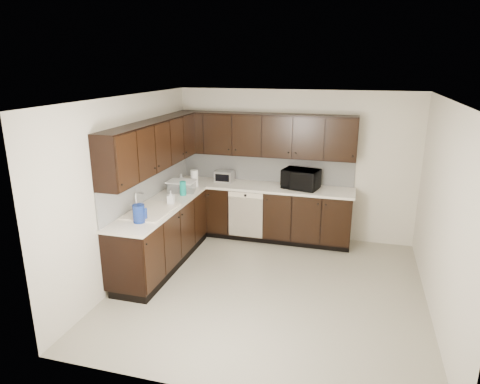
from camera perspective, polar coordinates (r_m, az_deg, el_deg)
name	(u,v)px	position (r m, az deg, el deg)	size (l,w,h in m)	color
floor	(269,289)	(5.90, 3.88, -12.74)	(4.00, 4.00, 0.00)	#9C9681
ceiling	(273,99)	(5.15, 4.44, 12.26)	(4.00, 4.00, 0.00)	white
wall_back	(295,165)	(7.29, 7.30, 3.56)	(4.00, 0.02, 2.50)	beige
wall_left	(129,188)	(6.09, -14.63, 0.48)	(0.02, 4.00, 2.50)	beige
wall_right	(443,215)	(5.39, 25.47, -2.74)	(0.02, 4.00, 2.50)	beige
wall_front	(222,272)	(3.60, -2.38, -10.57)	(4.00, 0.02, 2.50)	beige
lower_cabinets	(222,224)	(6.92, -2.35, -4.29)	(3.00, 2.80, 0.90)	black
countertop	(222,194)	(6.76, -2.43, -0.29)	(3.03, 2.83, 0.04)	silver
backsplash	(213,174)	(6.94, -3.57, 2.40)	(3.00, 2.80, 0.48)	beige
upper_cabinets	(217,140)	(6.68, -3.04, 7.00)	(3.00, 2.80, 0.70)	black
dishwasher	(246,212)	(7.07, 0.75, -2.69)	(0.58, 0.04, 0.78)	beige
sink	(151,216)	(6.04, -11.81, -3.14)	(0.54, 0.82, 0.42)	beige
microwave	(301,179)	(7.02, 8.10, 1.72)	(0.57, 0.39, 0.32)	black
soap_bottle_a	(171,198)	(6.23, -9.20, -0.77)	(0.10, 0.10, 0.21)	gray
soap_bottle_b	(181,180)	(7.14, -7.82, 1.55)	(0.08, 0.08, 0.21)	gray
toaster_oven	(224,176)	(7.37, -2.11, 2.12)	(0.31, 0.23, 0.19)	silver
storage_bin	(182,186)	(6.88, -7.77, 0.75)	(0.42, 0.31, 0.16)	silver
blue_pitcher	(139,214)	(5.63, -13.34, -2.81)	(0.16, 0.16, 0.24)	#103097
teal_tumbler	(183,188)	(6.66, -7.62, 0.49)	(0.10, 0.10, 0.22)	#0D9885
paper_towel_roll	(194,178)	(7.12, -6.09, 1.83)	(0.12, 0.12, 0.27)	white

